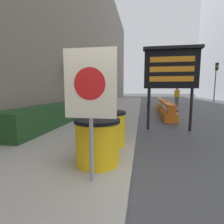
{
  "coord_description": "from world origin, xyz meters",
  "views": [
    {
      "loc": [
        0.15,
        -2.16,
        1.48
      ],
      "look_at": [
        -1.24,
        5.88,
        0.42
      ],
      "focal_mm": 28.0,
      "sensor_mm": 36.0,
      "label": 1
    }
  ],
  "objects_px": {
    "barrel_drum_middle": "(109,128)",
    "traffic_cone_near": "(175,107)",
    "warning_sign": "(90,92)",
    "traffic_light_far_side": "(216,74)",
    "traffic_cone_far": "(167,102)",
    "jersey_barrier_orange_near": "(168,112)",
    "traffic_light_near_curb": "(151,74)",
    "message_board": "(171,69)",
    "barrel_drum_foreground": "(97,141)",
    "jersey_barrier_cream": "(159,104)",
    "traffic_cone_mid": "(148,102)",
    "pedestrian_worker": "(177,95)",
    "jersey_barrier_orange_far": "(163,107)"
  },
  "relations": [
    {
      "from": "jersey_barrier_orange_near",
      "to": "jersey_barrier_orange_far",
      "type": "bearing_deg",
      "value": 90.0
    },
    {
      "from": "jersey_barrier_orange_near",
      "to": "pedestrian_worker",
      "type": "xyz_separation_m",
      "value": [
        1.72,
        7.27,
        0.63
      ]
    },
    {
      "from": "barrel_drum_middle",
      "to": "traffic_cone_near",
      "type": "bearing_deg",
      "value": 69.87
    },
    {
      "from": "jersey_barrier_cream",
      "to": "traffic_cone_far",
      "type": "bearing_deg",
      "value": 72.47
    },
    {
      "from": "traffic_cone_mid",
      "to": "traffic_light_near_curb",
      "type": "height_order",
      "value": "traffic_light_near_curb"
    },
    {
      "from": "barrel_drum_middle",
      "to": "traffic_light_near_curb",
      "type": "bearing_deg",
      "value": 83.72
    },
    {
      "from": "jersey_barrier_orange_near",
      "to": "jersey_barrier_orange_far",
      "type": "xyz_separation_m",
      "value": [
        0.0,
        2.36,
        0.01
      ]
    },
    {
      "from": "jersey_barrier_orange_near",
      "to": "traffic_cone_near",
      "type": "distance_m",
      "value": 3.55
    },
    {
      "from": "barrel_drum_middle",
      "to": "traffic_light_far_side",
      "type": "relative_size",
      "value": 0.18
    },
    {
      "from": "traffic_cone_near",
      "to": "traffic_light_near_curb",
      "type": "xyz_separation_m",
      "value": [
        -1.44,
        6.07,
        2.74
      ]
    },
    {
      "from": "traffic_cone_far",
      "to": "barrel_drum_middle",
      "type": "bearing_deg",
      "value": -103.58
    },
    {
      "from": "barrel_drum_middle",
      "to": "traffic_light_near_curb",
      "type": "xyz_separation_m",
      "value": [
        1.57,
        14.29,
        2.51
      ]
    },
    {
      "from": "jersey_barrier_cream",
      "to": "traffic_light_far_side",
      "type": "distance_m",
      "value": 11.59
    },
    {
      "from": "traffic_cone_mid",
      "to": "jersey_barrier_cream",
      "type": "bearing_deg",
      "value": -75.28
    },
    {
      "from": "traffic_light_far_side",
      "to": "warning_sign",
      "type": "bearing_deg",
      "value": -114.4
    },
    {
      "from": "traffic_cone_near",
      "to": "barrel_drum_middle",
      "type": "bearing_deg",
      "value": -110.13
    },
    {
      "from": "warning_sign",
      "to": "traffic_cone_far",
      "type": "relative_size",
      "value": 3.21
    },
    {
      "from": "warning_sign",
      "to": "jersey_barrier_orange_far",
      "type": "xyz_separation_m",
      "value": [
        1.99,
        8.9,
        -1.09
      ]
    },
    {
      "from": "jersey_barrier_cream",
      "to": "pedestrian_worker",
      "type": "relative_size",
      "value": 1.02
    },
    {
      "from": "jersey_barrier_orange_far",
      "to": "jersey_barrier_cream",
      "type": "distance_m",
      "value": 2.41
    },
    {
      "from": "pedestrian_worker",
      "to": "barrel_drum_foreground",
      "type": "bearing_deg",
      "value": 89.4
    },
    {
      "from": "warning_sign",
      "to": "jersey_barrier_orange_near",
      "type": "xyz_separation_m",
      "value": [
        1.99,
        6.54,
        -1.1
      ]
    },
    {
      "from": "traffic_cone_near",
      "to": "traffic_cone_mid",
      "type": "height_order",
      "value": "traffic_cone_mid"
    },
    {
      "from": "warning_sign",
      "to": "message_board",
      "type": "xyz_separation_m",
      "value": [
        1.69,
        4.19,
        0.73
      ]
    },
    {
      "from": "barrel_drum_foreground",
      "to": "traffic_light_near_curb",
      "type": "bearing_deg",
      "value": 84.16
    },
    {
      "from": "warning_sign",
      "to": "jersey_barrier_cream",
      "type": "distance_m",
      "value": 11.54
    },
    {
      "from": "jersey_barrier_orange_far",
      "to": "traffic_cone_far",
      "type": "xyz_separation_m",
      "value": [
        1.05,
        5.75,
        -0.07
      ]
    },
    {
      "from": "jersey_barrier_cream",
      "to": "pedestrian_worker",
      "type": "distance_m",
      "value": 3.08
    },
    {
      "from": "warning_sign",
      "to": "traffic_light_far_side",
      "type": "bearing_deg",
      "value": 65.6
    },
    {
      "from": "warning_sign",
      "to": "message_board",
      "type": "distance_m",
      "value": 4.58
    },
    {
      "from": "traffic_cone_mid",
      "to": "traffic_light_near_curb",
      "type": "xyz_separation_m",
      "value": [
        0.22,
        1.99,
        2.72
      ]
    },
    {
      "from": "barrel_drum_foreground",
      "to": "message_board",
      "type": "relative_size",
      "value": 0.28
    },
    {
      "from": "warning_sign",
      "to": "jersey_barrier_orange_far",
      "type": "height_order",
      "value": "warning_sign"
    },
    {
      "from": "barrel_drum_foreground",
      "to": "message_board",
      "type": "xyz_separation_m",
      "value": [
        1.76,
        3.55,
        1.64
      ]
    },
    {
      "from": "jersey_barrier_orange_far",
      "to": "jersey_barrier_cream",
      "type": "relative_size",
      "value": 1.24
    },
    {
      "from": "barrel_drum_middle",
      "to": "traffic_cone_near",
      "type": "xyz_separation_m",
      "value": [
        3.01,
        8.22,
        -0.24
      ]
    },
    {
      "from": "warning_sign",
      "to": "traffic_light_near_curb",
      "type": "xyz_separation_m",
      "value": [
        1.5,
        16.04,
        1.6
      ]
    },
    {
      "from": "jersey_barrier_orange_far",
      "to": "traffic_cone_near",
      "type": "relative_size",
      "value": 3.34
    },
    {
      "from": "traffic_cone_near",
      "to": "traffic_cone_mid",
      "type": "xyz_separation_m",
      "value": [
        -1.66,
        4.08,
        0.02
      ]
    },
    {
      "from": "jersey_barrier_orange_far",
      "to": "traffic_cone_mid",
      "type": "height_order",
      "value": "jersey_barrier_orange_far"
    },
    {
      "from": "barrel_drum_foreground",
      "to": "pedestrian_worker",
      "type": "relative_size",
      "value": 0.5
    },
    {
      "from": "message_board",
      "to": "traffic_light_near_curb",
      "type": "bearing_deg",
      "value": 90.91
    },
    {
      "from": "jersey_barrier_orange_far",
      "to": "pedestrian_worker",
      "type": "xyz_separation_m",
      "value": [
        1.72,
        4.9,
        0.62
      ]
    },
    {
      "from": "jersey_barrier_orange_near",
      "to": "jersey_barrier_cream",
      "type": "relative_size",
      "value": 1.25
    },
    {
      "from": "traffic_cone_mid",
      "to": "message_board",
      "type": "bearing_deg",
      "value": -87.61
    },
    {
      "from": "warning_sign",
      "to": "traffic_cone_near",
      "type": "relative_size",
      "value": 3.04
    },
    {
      "from": "jersey_barrier_orange_near",
      "to": "traffic_light_near_curb",
      "type": "distance_m",
      "value": 9.89
    },
    {
      "from": "jersey_barrier_orange_near",
      "to": "traffic_cone_far",
      "type": "distance_m",
      "value": 8.18
    },
    {
      "from": "jersey_barrier_orange_near",
      "to": "jersey_barrier_orange_far",
      "type": "height_order",
      "value": "jersey_barrier_orange_far"
    },
    {
      "from": "jersey_barrier_orange_near",
      "to": "pedestrian_worker",
      "type": "distance_m",
      "value": 7.49
    }
  ]
}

